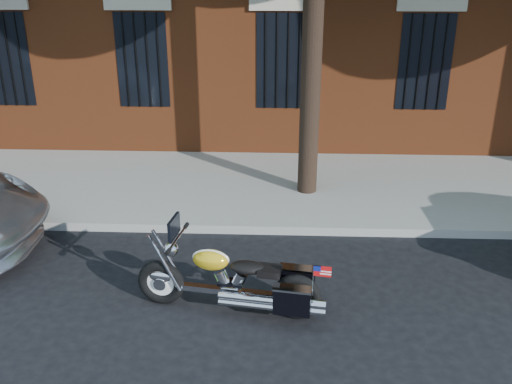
{
  "coord_description": "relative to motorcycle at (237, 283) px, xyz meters",
  "views": [
    {
      "loc": [
        -0.06,
        -7.17,
        4.36
      ],
      "look_at": [
        -0.38,
        0.8,
        0.98
      ],
      "focal_mm": 40.0,
      "sensor_mm": 36.0,
      "label": 1
    }
  ],
  "objects": [
    {
      "name": "sidewalk",
      "position": [
        0.56,
        4.18,
        -0.36
      ],
      "size": [
        40.0,
        3.6,
        0.15
      ],
      "primitive_type": "cube",
      "color": "gray",
      "rests_on": "ground"
    },
    {
      "name": "motorcycle",
      "position": [
        0.0,
        0.0,
        0.0
      ],
      "size": [
        2.49,
        0.96,
        1.29
      ],
      "rotation": [
        0.0,
        0.0,
        -0.15
      ],
      "color": "black",
      "rests_on": "ground"
    },
    {
      "name": "ground",
      "position": [
        0.56,
        0.92,
        -0.44
      ],
      "size": [
        120.0,
        120.0,
        0.0
      ],
      "primitive_type": "plane",
      "color": "black",
      "rests_on": "ground"
    },
    {
      "name": "curb",
      "position": [
        0.56,
        2.3,
        -0.36
      ],
      "size": [
        40.0,
        0.16,
        0.15
      ],
      "primitive_type": "cube",
      "color": "gray",
      "rests_on": "ground"
    }
  ]
}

